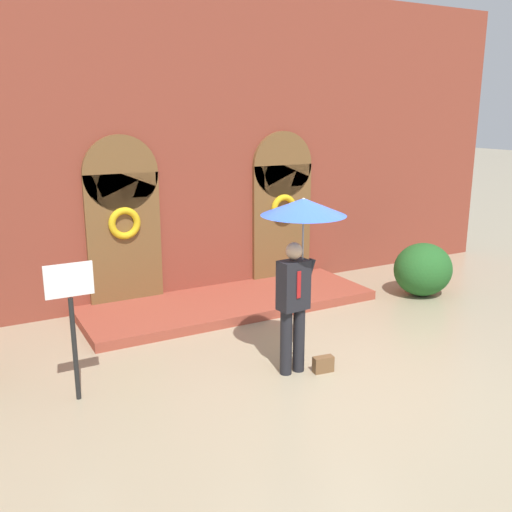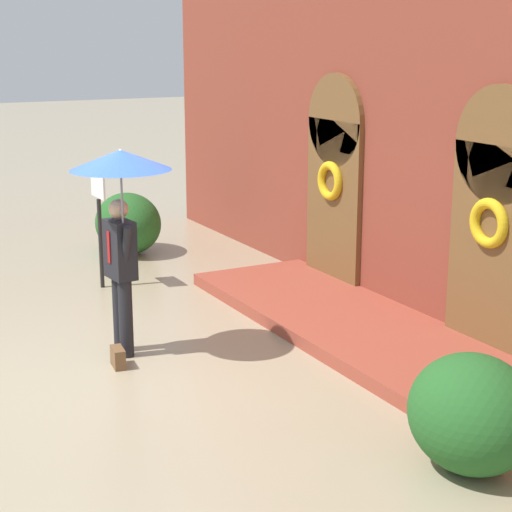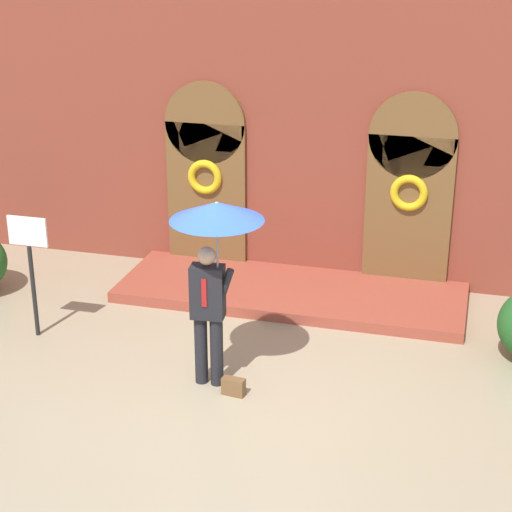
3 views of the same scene
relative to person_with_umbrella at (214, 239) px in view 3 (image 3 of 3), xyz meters
The scene contains 5 objects.
ground_plane 1.96m from the person_with_umbrella, 45.18° to the right, with size 80.00×80.00×0.00m, color tan.
building_facade 3.94m from the person_with_umbrella, 85.61° to the left, with size 14.00×2.30×5.60m.
person_with_umbrella is the anchor object (origin of this frame).
handbag 1.83m from the person_with_umbrella, 36.36° to the right, with size 0.28×0.12×0.22m, color brown.
sign_post 2.96m from the person_with_umbrella, 167.42° to the left, with size 0.56×0.06×1.72m.
Camera 3 is at (2.59, -8.50, 5.36)m, focal length 60.00 mm.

